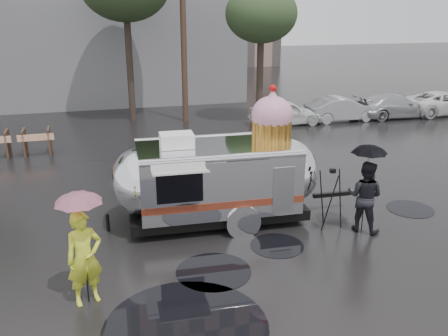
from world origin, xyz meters
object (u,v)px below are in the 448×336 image
object	(u,v)px
person_left	(84,258)
tripod	(331,192)
airstream_trailer	(220,175)
person_right	(365,196)

from	to	relation	value
person_left	tripod	bearing A→B (deg)	-1.88
tripod	person_left	bearing A→B (deg)	-162.66
airstream_trailer	tripod	world-z (taller)	airstream_trailer
tripod	person_right	bearing A→B (deg)	-29.47
person_left	tripod	xyz separation A→B (m)	(5.97, 1.77, 0.02)
person_left	tripod	distance (m)	6.23
tripod	airstream_trailer	bearing A→B (deg)	157.70
airstream_trailer	person_right	bearing A→B (deg)	-22.05
person_right	tripod	bearing A→B (deg)	15.93
person_right	airstream_trailer	bearing A→B (deg)	21.49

